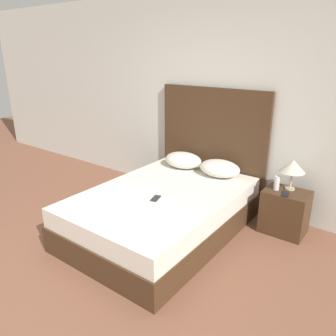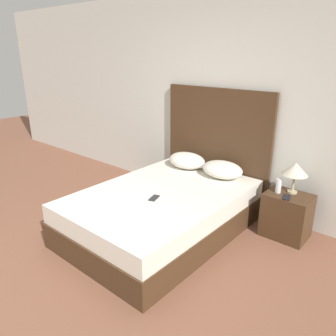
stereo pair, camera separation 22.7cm
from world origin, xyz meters
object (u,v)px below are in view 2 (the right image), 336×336
(phone_on_bed, at_px, (154,198))
(phone_on_nightstand, at_px, (287,197))
(nightstand, at_px, (287,215))
(table_lamp, at_px, (295,169))
(bed, at_px, (162,212))

(phone_on_bed, height_order, phone_on_nightstand, phone_on_nightstand)
(nightstand, xyz_separation_m, table_lamp, (0.00, 0.07, 0.52))
(bed, xyz_separation_m, phone_on_nightstand, (1.12, 0.72, 0.26))
(phone_on_nightstand, bearing_deg, phone_on_bed, -139.89)
(phone_on_nightstand, bearing_deg, table_lamp, 91.89)
(bed, height_order, phone_on_bed, phone_on_bed)
(nightstand, xyz_separation_m, phone_on_nightstand, (0.01, -0.09, 0.26))
(table_lamp, distance_m, phone_on_nightstand, 0.31)
(bed, bearing_deg, phone_on_bed, -74.14)
(phone_on_bed, height_order, table_lamp, table_lamp)
(phone_on_bed, xyz_separation_m, nightstand, (1.06, 0.99, -0.24))
(phone_on_bed, relative_size, nightstand, 0.33)
(bed, relative_size, table_lamp, 6.15)
(bed, xyz_separation_m, table_lamp, (1.12, 0.88, 0.53))
(nightstand, distance_m, phone_on_nightstand, 0.27)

